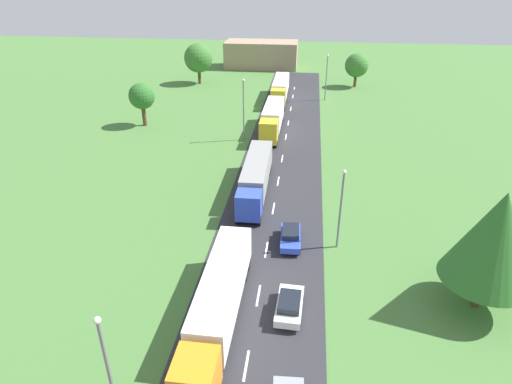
{
  "coord_description": "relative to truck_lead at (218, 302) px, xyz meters",
  "views": [
    {
      "loc": [
        2.93,
        -7.79,
        22.45
      ],
      "look_at": [
        -1.85,
        31.39,
        1.7
      ],
      "focal_mm": 30.65,
      "sensor_mm": 36.0,
      "label": 1
    }
  ],
  "objects": [
    {
      "name": "truck_third",
      "position": [
        0.21,
        39.35,
        0.16
      ],
      "size": [
        2.58,
        13.04,
        3.78
      ],
      "color": "yellow",
      "rests_on": "road"
    },
    {
      "name": "lamppost_third",
      "position": [
        -3.53,
        35.89,
        2.77
      ],
      "size": [
        0.36,
        0.36,
        8.69
      ],
      "color": "slate",
      "rests_on": "ground"
    },
    {
      "name": "lamppost_fourth",
      "position": [
        8.29,
        57.88,
        2.51
      ],
      "size": [
        0.36,
        0.36,
        8.17
      ],
      "color": "slate",
      "rests_on": "ground"
    },
    {
      "name": "tree_pine",
      "position": [
        18.36,
        4.13,
        3.95
      ],
      "size": [
        6.25,
        6.25,
        9.45
      ],
      "color": "#513823",
      "rests_on": "ground"
    },
    {
      "name": "lane_marking_centre",
      "position": [
        2.37,
        6.26,
        -1.99
      ],
      "size": [
        0.16,
        120.92,
        0.01
      ],
      "color": "white",
      "rests_on": "road"
    },
    {
      "name": "tree_birch",
      "position": [
        -19.74,
        40.22,
        2.5
      ],
      "size": [
        3.93,
        3.93,
        6.58
      ],
      "color": "#513823",
      "rests_on": "ground"
    },
    {
      "name": "truck_lead",
      "position": [
        0.0,
        0.0,
        0.0
      ],
      "size": [
        2.6,
        14.85,
        3.43
      ],
      "color": "orange",
      "rests_on": "road"
    },
    {
      "name": "truck_fourth",
      "position": [
        0.12,
        56.86,
        0.09
      ],
      "size": [
        2.53,
        13.83,
        3.59
      ],
      "color": "yellow",
      "rests_on": "road"
    },
    {
      "name": "lamppost_second",
      "position": [
        8.55,
        10.56,
        2.18
      ],
      "size": [
        0.36,
        0.36,
        7.53
      ],
      "color": "slate",
      "rests_on": "ground"
    },
    {
      "name": "tree_oak",
      "position": [
        -17.56,
        67.49,
        3.1
      ],
      "size": [
        5.82,
        5.82,
        8.09
      ],
      "color": "#513823",
      "rests_on": "ground"
    },
    {
      "name": "distant_building",
      "position": [
        -6.46,
        84.92,
        0.95
      ],
      "size": [
        17.03,
        8.31,
        6.02
      ],
      "primitive_type": "cube",
      "color": "#9E846B",
      "rests_on": "ground"
    },
    {
      "name": "car_third",
      "position": [
        4.41,
        10.47,
        -1.25
      ],
      "size": [
        1.92,
        4.24,
        1.41
      ],
      "color": "blue",
      "rests_on": "road"
    },
    {
      "name": "tree_elm",
      "position": [
        14.52,
        68.48,
        2.23
      ],
      "size": [
        4.67,
        4.67,
        6.65
      ],
      "color": "#513823",
      "rests_on": "ground"
    },
    {
      "name": "truck_second",
      "position": [
        0.13,
        19.93,
        0.01
      ],
      "size": [
        2.64,
        14.1,
        3.46
      ],
      "color": "blue",
      "rests_on": "road"
    },
    {
      "name": "road",
      "position": [
        2.37,
        9.98,
        -2.03
      ],
      "size": [
        10.0,
        140.0,
        0.06
      ],
      "primitive_type": "cube",
      "color": "#2B2B30",
      "rests_on": "ground"
    },
    {
      "name": "lamppost_lead",
      "position": [
        -3.54,
        -8.65,
        2.64
      ],
      "size": [
        0.36,
        0.36,
        8.42
      ],
      "color": "slate",
      "rests_on": "ground"
    },
    {
      "name": "car_second",
      "position": [
        4.79,
        1.6,
        -1.24
      ],
      "size": [
        2.0,
        4.05,
        1.45
      ],
      "color": "white",
      "rests_on": "road"
    }
  ]
}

